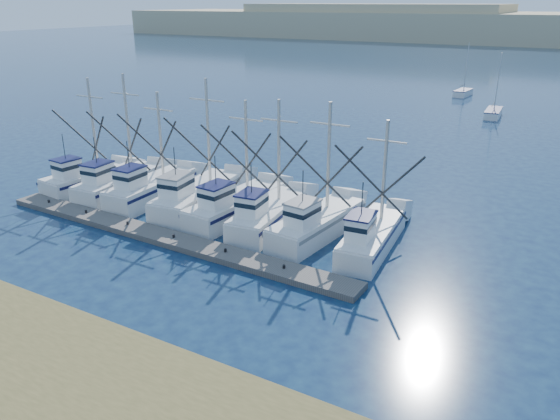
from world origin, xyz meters
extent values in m
plane|color=#0D1C3C|center=(0.00, 0.00, 0.00)|extent=(500.00, 500.00, 0.00)
cube|color=#5A5651|center=(-10.14, 5.30, 0.18)|extent=(27.22, 2.66, 0.36)
cube|color=silver|center=(-21.92, 10.03, 0.67)|extent=(3.25, 7.28, 1.34)
cube|color=white|center=(-21.92, 8.23, 2.09)|extent=(1.65, 1.86, 1.50)
cylinder|color=#B7B2A8|center=(-21.92, 11.24, 4.97)|extent=(0.22, 0.22, 7.26)
cube|color=silver|center=(-18.87, 10.55, 0.69)|extent=(3.17, 8.27, 1.39)
cube|color=white|center=(-18.87, 8.48, 2.14)|extent=(1.64, 2.08, 1.50)
cylinder|color=#B7B2A8|center=(-18.87, 11.94, 5.21)|extent=(0.22, 0.22, 7.64)
cube|color=silver|center=(-15.60, 10.53, 0.76)|extent=(2.81, 8.14, 1.52)
cube|color=white|center=(-15.60, 8.47, 2.27)|extent=(1.53, 2.02, 1.50)
cylinder|color=#B7B2A8|center=(-15.60, 11.90, 4.72)|extent=(0.22, 0.22, 6.40)
cube|color=silver|center=(-11.60, 10.98, 0.77)|extent=(3.80, 9.22, 1.53)
cube|color=white|center=(-11.60, 8.69, 2.28)|extent=(1.84, 2.36, 1.50)
cylinder|color=#B7B2A8|center=(-11.60, 12.51, 5.31)|extent=(0.22, 0.22, 7.55)
cube|color=silver|center=(-8.19, 10.81, 0.72)|extent=(3.11, 8.77, 1.43)
cube|color=white|center=(-8.19, 8.60, 2.18)|extent=(1.59, 2.20, 1.50)
cylinder|color=#B7B2A8|center=(-8.19, 12.28, 4.66)|extent=(0.22, 0.22, 6.46)
cube|color=silver|center=(-5.38, 10.51, 0.70)|extent=(3.29, 8.22, 1.40)
cube|color=white|center=(-5.38, 8.46, 2.15)|extent=(1.62, 2.09, 1.50)
cylinder|color=#B7B2A8|center=(-5.38, 11.87, 4.82)|extent=(0.22, 0.22, 6.84)
cube|color=silver|center=(-1.84, 10.61, 0.72)|extent=(3.30, 8.43, 1.45)
cube|color=white|center=(-1.84, 8.51, 2.20)|extent=(1.62, 2.14, 1.50)
cylinder|color=#B7B2A8|center=(-1.84, 12.02, 4.90)|extent=(0.22, 0.22, 6.92)
cube|color=silver|center=(1.86, 10.62, 0.67)|extent=(2.97, 8.40, 1.34)
cube|color=white|center=(1.86, 8.51, 2.09)|extent=(1.47, 2.12, 1.50)
cylinder|color=#B7B2A8|center=(1.86, 12.02, 4.48)|extent=(0.22, 0.22, 6.29)
cube|color=silver|center=(1.08, 56.46, 0.45)|extent=(2.07, 5.69, 0.90)
cylinder|color=#B7B2A8|center=(1.08, 56.76, 4.50)|extent=(0.12, 0.12, 7.20)
cube|color=silver|center=(-6.04, 71.61, 0.45)|extent=(2.19, 4.87, 0.90)
cylinder|color=#B7B2A8|center=(-6.04, 71.91, 4.50)|extent=(0.12, 0.12, 7.20)
camera|label=1|loc=(11.95, -18.36, 14.08)|focal=35.00mm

